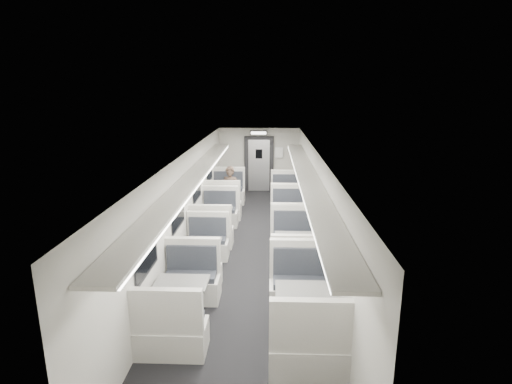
# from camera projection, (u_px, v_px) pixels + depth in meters

# --- Properties ---
(room) EXTENTS (3.24, 12.24, 2.64)m
(room) POSITION_uv_depth(u_px,v_px,m) (251.00, 204.00, 9.29)
(room) COLOR black
(room) RESTS_ON ground
(booth_left_a) EXTENTS (1.12, 2.27, 1.21)m
(booth_left_a) POSITION_uv_depth(u_px,v_px,m) (226.00, 198.00, 12.82)
(booth_left_a) COLOR beige
(booth_left_a) RESTS_ON room
(booth_left_b) EXTENTS (1.03, 2.10, 1.12)m
(booth_left_b) POSITION_uv_depth(u_px,v_px,m) (216.00, 222.00, 10.62)
(booth_left_b) COLOR beige
(booth_left_b) RESTS_ON room
(booth_left_c) EXTENTS (0.97, 1.97, 1.06)m
(booth_left_c) POSITION_uv_depth(u_px,v_px,m) (202.00, 256.00, 8.49)
(booth_left_c) COLOR beige
(booth_left_c) RESTS_ON room
(booth_left_d) EXTENTS (1.04, 2.12, 1.13)m
(booth_left_d) POSITION_uv_depth(u_px,v_px,m) (182.00, 302.00, 6.60)
(booth_left_d) COLOR beige
(booth_left_d) RESTS_ON room
(booth_right_a) EXTENTS (1.09, 2.20, 1.18)m
(booth_right_a) POSITION_uv_depth(u_px,v_px,m) (288.00, 201.00, 12.52)
(booth_right_a) COLOR beige
(booth_right_a) RESTS_ON room
(booth_right_b) EXTENTS (1.10, 2.22, 1.19)m
(booth_right_b) POSITION_uv_depth(u_px,v_px,m) (291.00, 221.00, 10.57)
(booth_right_b) COLOR beige
(booth_right_b) RESTS_ON room
(booth_right_c) EXTENTS (1.08, 2.18, 1.17)m
(booth_right_c) POSITION_uv_depth(u_px,v_px,m) (296.00, 252.00, 8.57)
(booth_right_c) COLOR beige
(booth_right_c) RESTS_ON room
(booth_right_d) EXTENTS (1.12, 2.27, 1.21)m
(booth_right_d) POSITION_uv_depth(u_px,v_px,m) (305.00, 312.00, 6.24)
(booth_right_d) COLOR beige
(booth_right_d) RESTS_ON room
(passenger) EXTENTS (0.66, 0.52, 1.59)m
(passenger) POSITION_uv_depth(u_px,v_px,m) (230.00, 193.00, 11.90)
(passenger) COLOR black
(passenger) RESTS_ON room
(window_a) EXTENTS (0.02, 1.18, 0.84)m
(window_a) POSITION_uv_depth(u_px,v_px,m) (210.00, 169.00, 12.60)
(window_a) COLOR black
(window_a) RESTS_ON room
(window_b) EXTENTS (0.02, 1.18, 0.84)m
(window_b) POSITION_uv_depth(u_px,v_px,m) (197.00, 185.00, 10.47)
(window_b) COLOR black
(window_b) RESTS_ON room
(window_c) EXTENTS (0.02, 1.18, 0.84)m
(window_c) POSITION_uv_depth(u_px,v_px,m) (178.00, 210.00, 8.34)
(window_c) COLOR black
(window_c) RESTS_ON room
(window_d) EXTENTS (0.02, 1.18, 0.84)m
(window_d) POSITION_uv_depth(u_px,v_px,m) (146.00, 251.00, 6.21)
(window_d) COLOR black
(window_d) RESTS_ON room
(luggage_rack_left) EXTENTS (0.46, 10.40, 0.09)m
(luggage_rack_left) POSITION_uv_depth(u_px,v_px,m) (195.00, 176.00, 8.87)
(luggage_rack_left) COLOR beige
(luggage_rack_left) RESTS_ON room
(luggage_rack_right) EXTENTS (0.46, 10.40, 0.09)m
(luggage_rack_right) POSITION_uv_depth(u_px,v_px,m) (307.00, 177.00, 8.78)
(luggage_rack_right) COLOR beige
(luggage_rack_right) RESTS_ON room
(vestibule_door) EXTENTS (1.10, 0.13, 2.10)m
(vestibule_door) POSITION_uv_depth(u_px,v_px,m) (259.00, 164.00, 15.07)
(vestibule_door) COLOR black
(vestibule_door) RESTS_ON room
(exit_sign) EXTENTS (0.62, 0.12, 0.16)m
(exit_sign) POSITION_uv_depth(u_px,v_px,m) (259.00, 133.00, 14.29)
(exit_sign) COLOR black
(exit_sign) RESTS_ON room
(wall_notice) EXTENTS (0.32, 0.02, 0.40)m
(wall_notice) POSITION_uv_depth(u_px,v_px,m) (279.00, 153.00, 14.92)
(wall_notice) COLOR white
(wall_notice) RESTS_ON room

